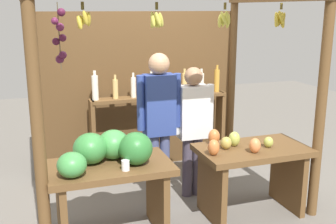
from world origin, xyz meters
TOP-DOWN VIEW (x-y plane):
  - ground_plane at (0.00, 0.00)m, footprint 12.00×12.00m
  - market_stall at (-0.00, 0.40)m, footprint 2.75×1.97m
  - fruit_counter_left at (-0.73, -0.69)m, footprint 1.10×0.67m
  - fruit_counter_right at (0.70, -0.70)m, footprint 1.10×0.64m
  - bottle_shelf_unit at (0.19, 0.70)m, footprint 1.76×0.22m
  - vendor_man at (-0.08, -0.12)m, footprint 0.48×0.22m
  - vendor_woman at (0.31, -0.12)m, footprint 0.48×0.20m

SIDE VIEW (x-z plane):
  - ground_plane at x=0.00m, z-range 0.00..0.00m
  - fruit_counter_right at x=0.70m, z-range 0.09..0.96m
  - fruit_counter_left at x=-0.73m, z-range 0.17..1.18m
  - bottle_shelf_unit at x=0.19m, z-range 0.13..1.48m
  - vendor_woman at x=0.31m, z-range 0.13..1.59m
  - vendor_man at x=-0.08m, z-range 0.16..1.79m
  - market_stall at x=0.00m, z-range 0.20..2.46m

